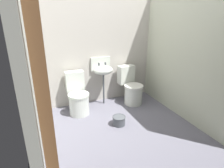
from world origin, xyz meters
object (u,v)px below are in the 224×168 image
wooden_door_post (44,104)px  toilet_left (78,97)px  toilet_right (131,88)px  sink (103,70)px  bucket (119,120)px

wooden_door_post → toilet_left: bearing=70.0°
toilet_left → wooden_door_post: bearing=70.5°
toilet_left → toilet_right: same height
sink → bucket: (-0.05, -0.93, -0.67)m
toilet_left → sink: (0.60, 0.19, 0.43)m
sink → bucket: size_ratio=4.22×
bucket → wooden_door_post: bearing=-137.8°
toilet_right → bucket: (-0.63, -0.74, -0.24)m
wooden_door_post → toilet_left: (0.67, 1.84, -0.82)m
toilet_left → sink: size_ratio=0.79×
toilet_left → toilet_right: bearing=-179.6°
wooden_door_post → bucket: (1.21, 1.10, -1.06)m
toilet_left → sink: bearing=-162.1°
sink → wooden_door_post: bearing=-121.9°
wooden_door_post → toilet_right: 2.73m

